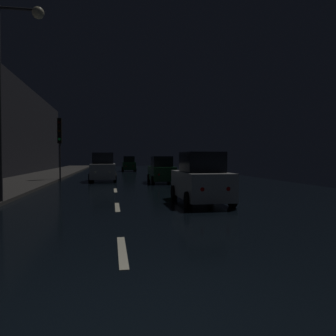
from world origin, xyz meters
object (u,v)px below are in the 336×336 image
Objects in this scene: traffic_light_far_left at (60,136)px; car_approaching_headlights at (103,168)px; car_distant_taillights at (129,164)px; car_parked_right_far at (161,171)px; car_parked_right_near at (201,180)px; streetlamp_overhead at (12,74)px.

car_approaching_headlights is (3.23, -0.79, -2.46)m from traffic_light_far_left.
car_approaching_headlights is at bearing 171.09° from car_distant_taillights.
car_parked_right_far is 0.93× the size of car_parked_right_near.
car_approaching_headlights is 1.10× the size of car_distant_taillights.
streetlamp_overhead reaches higher than car_parked_right_far.
traffic_light_far_left is 4.13m from car_approaching_headlights.
car_approaching_headlights is at bearing 17.51° from car_parked_right_near.
car_distant_taillights is at bearing 171.09° from car_approaching_headlights.
car_parked_right_near is (1.27, -30.82, 0.03)m from car_distant_taillights.
car_approaching_headlights is 4.70m from car_parked_right_far.
car_parked_right_far is (4.08, -2.34, -0.13)m from car_approaching_headlights.
traffic_light_far_left reaches higher than car_parked_right_near.
traffic_light_far_left is 1.24× the size of car_distant_taillights.
streetlamp_overhead is (0.25, -13.21, 1.43)m from traffic_light_far_left.
car_parked_right_far is 20.28m from car_distant_taillights.
car_approaching_headlights reaches higher than car_parked_right_far.
traffic_light_far_left is at bearing -103.78° from car_approaching_headlights.
traffic_light_far_left is at bearing 91.09° from streetlamp_overhead.
car_parked_right_far is at bearing 55.02° from streetlamp_overhead.
car_parked_right_near is (7.31, -13.72, -2.52)m from traffic_light_far_left.
car_approaching_headlights is at bearing 76.53° from streetlamp_overhead.
traffic_light_far_left is 0.64× the size of streetlamp_overhead.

